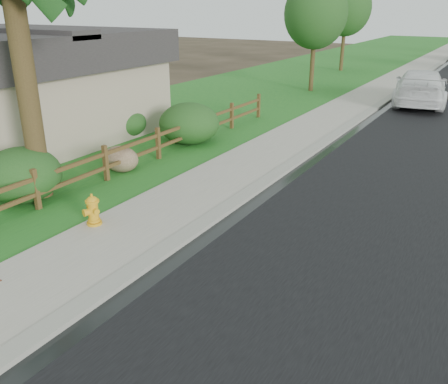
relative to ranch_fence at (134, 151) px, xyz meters
The scene contains 15 objects.
ground 7.37m from the ranch_fence, 60.64° to the right, with size 120.00×120.00×0.00m, color #322A1B.
curb 28.88m from the ranch_fence, 82.04° to the left, with size 0.40×90.00×0.12m, color gray.
wet_gutter 28.94m from the ranch_fence, 81.35° to the left, with size 0.50×90.00×0.00m, color black.
sidewalk 28.73m from the ranch_fence, 84.61° to the left, with size 2.20×90.00×0.10m, color gray.
grass_strip 28.62m from the ranch_fence, 88.40° to the left, with size 1.60×90.00×0.06m, color #1A5B1F.
lawn_near 28.94m from the ranch_fence, 98.75° to the left, with size 9.00×90.00×0.04m, color #1A5B1F.
ranch_fence is the anchor object (origin of this frame).
fire_hydrant 4.07m from the ranch_fence, 62.18° to the right, with size 0.49×0.40×0.75m.
white_suv 16.36m from the ranch_fence, 69.98° to the left, with size 2.45×6.01×1.75m, color white.
boulder 0.46m from the ranch_fence, 137.67° to the right, with size 1.19×0.90×0.80m, color brown.
shrub_b 3.43m from the ranch_fence, 104.91° to the right, with size 2.02×2.02×1.41m, color #1F491A.
shrub_c 4.11m from the ranch_fence, 134.90° to the left, with size 1.54×1.54×1.11m, color #1F491A.
shrub_d 3.43m from the ranch_fence, 95.03° to the left, with size 2.20×2.20×1.50m, color #1F491A.
tree_near_left 16.78m from the ranch_fence, 92.08° to the left, with size 3.54×3.54×6.27m.
tree_mid_left 26.64m from the ranch_fence, 94.31° to the left, with size 3.67×3.67×6.56m.
Camera 1 is at (5.90, -4.10, 4.80)m, focal length 38.00 mm.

